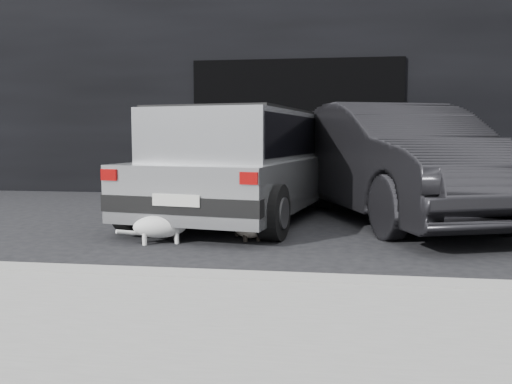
# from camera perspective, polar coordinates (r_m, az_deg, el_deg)

# --- Properties ---
(ground) EXTENTS (80.00, 80.00, 0.00)m
(ground) POSITION_cam_1_polar(r_m,az_deg,el_deg) (6.78, -6.79, -3.80)
(ground) COLOR black
(ground) RESTS_ON ground
(building_facade) EXTENTS (34.00, 4.00, 5.00)m
(building_facade) POSITION_cam_1_polar(r_m,az_deg,el_deg) (12.55, 4.99, 12.08)
(building_facade) COLOR black
(building_facade) RESTS_ON ground
(garage_opening) EXTENTS (4.00, 0.10, 2.60)m
(garage_opening) POSITION_cam_1_polar(r_m,az_deg,el_deg) (10.47, 4.26, 6.75)
(garage_opening) COLOR black
(garage_opening) RESTS_ON ground
(curb) EXTENTS (18.00, 0.25, 0.12)m
(curb) POSITION_cam_1_polar(r_m,az_deg,el_deg) (4.07, -2.73, -9.42)
(curb) COLOR gray
(curb) RESTS_ON ground
(sidewalk) EXTENTS (18.00, 2.20, 0.11)m
(sidewalk) POSITION_cam_1_polar(r_m,az_deg,el_deg) (2.96, -7.39, -15.50)
(sidewalk) COLOR gray
(sidewalk) RESTS_ON ground
(silver_hatchback) EXTENTS (2.55, 4.31, 1.50)m
(silver_hatchback) POSITION_cam_1_polar(r_m,az_deg,el_deg) (7.39, -1.75, 3.41)
(silver_hatchback) COLOR #A5A7A9
(silver_hatchback) RESTS_ON ground
(second_car) EXTENTS (3.22, 5.13, 1.60)m
(second_car) POSITION_cam_1_polar(r_m,az_deg,el_deg) (7.62, 14.56, 3.15)
(second_car) COLOR black
(second_car) RESTS_ON ground
(cat_siamese) EXTENTS (0.53, 0.81, 0.31)m
(cat_siamese) POSITION_cam_1_polar(r_m,az_deg,el_deg) (5.99, -0.74, -3.69)
(cat_siamese) COLOR beige
(cat_siamese) RESTS_ON ground
(cat_white) EXTENTS (0.78, 0.48, 0.40)m
(cat_white) POSITION_cam_1_polar(r_m,az_deg,el_deg) (5.86, -9.66, -3.46)
(cat_white) COLOR silver
(cat_white) RESTS_ON ground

